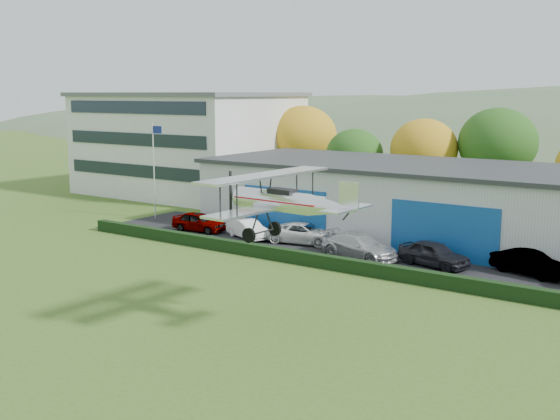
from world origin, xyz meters
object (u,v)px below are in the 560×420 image
Objects in this scene: flagpole at (155,162)px; biplane at (284,200)px; car_0 at (199,222)px; car_4 at (434,254)px; car_2 at (304,233)px; office_block at (188,143)px; car_3 at (359,246)px; car_1 at (248,229)px; car_5 at (529,263)px; hangar at (476,206)px.

flagpole is 28.50m from biplane.
car_4 is at bearing -94.27° from car_0.
car_2 is at bearing 98.24° from car_4.
office_block reaches higher than car_0.
car_3 is 1.19× the size of car_4.
car_5 is at bearing -65.70° from car_1.
car_4 reaches higher than car_1.
car_3 is (28.52, -15.60, -4.40)m from office_block.
flagpole is 7.87m from car_0.
car_0 is 23.85m from car_5.
office_block reaches higher than car_1.
flagpole is 15.79m from car_2.
office_block reaches higher than car_4.
office_block is (-33.00, 7.02, 2.56)m from hangar.
car_5 reaches higher than car_2.
flagpole is 1.88× the size of car_0.
hangar is 9.54× the size of car_0.
car_0 is at bearing 144.18° from biplane.
car_0 is at bearing 85.14° from car_2.
office_block is 4.74× the size of car_5.
biplane is (3.28, -13.24, 4.98)m from car_3.
car_5 is at bearing 69.56° from biplane.
car_0 is 0.98× the size of car_5.
car_3 is 0.68× the size of biplane.
car_0 is at bearing -156.62° from hangar.
hangar is at bearing -65.80° from car_2.
car_1 is at bearing 103.46° from car_4.
biplane reaches higher than car_1.
flagpole is 1.58× the size of car_2.
office_block is at bearing 121.97° from flagpole.
car_2 is at bearing 108.81° from car_5.
biplane is (-6.60, -15.21, 5.03)m from car_5.
car_0 is at bearing 98.30° from car_3.
car_2 is (23.35, -13.96, -4.46)m from office_block.
car_3 is at bearing -7.26° from flagpole.
car_2 is at bearing -30.88° from office_block.
car_2 is 1.14× the size of car_4.
car_4 is (13.98, 0.04, 0.10)m from car_1.
flagpole is at bearing -58.03° from office_block.
hangar is 8.03m from car_4.
car_4 is (9.79, -0.87, 0.06)m from car_2.
car_1 is at bearing -37.81° from office_block.
hangar is 16.03m from car_1.
car_4 is at bearing -88.98° from hangar.
car_0 is 18.55m from car_4.
flagpole is at bearing 74.88° from car_2.
car_2 is (4.19, 0.91, 0.04)m from car_1.
flagpole reaches higher than car_5.
office_block reaches higher than biplane.
car_5 is at bearing -63.74° from car_4.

